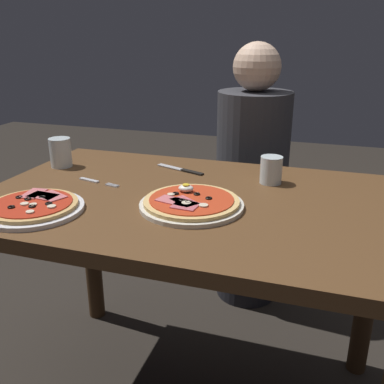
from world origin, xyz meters
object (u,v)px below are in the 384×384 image
at_px(pizza_across_left, 33,207).
at_px(diner_person, 251,185).
at_px(water_glass_far, 271,172).
at_px(water_glass_near, 61,154).
at_px(dining_table, 191,235).
at_px(knife, 183,170).
at_px(pizza_foreground, 191,203).
at_px(fork, 96,182).

distance_m(pizza_across_left, diner_person, 1.06).
bearing_deg(water_glass_far, water_glass_near, -176.35).
height_order(dining_table, water_glass_far, water_glass_far).
xyz_separation_m(dining_table, knife, (-0.10, 0.23, 0.13)).
relative_size(water_glass_far, diner_person, 0.07).
xyz_separation_m(water_glass_near, knife, (0.43, 0.08, -0.04)).
bearing_deg(water_glass_far, knife, 173.39).
height_order(dining_table, diner_person, diner_person).
distance_m(dining_table, diner_person, 0.73).
relative_size(pizza_foreground, water_glass_near, 2.80).
height_order(knife, diner_person, diner_person).
distance_m(water_glass_near, fork, 0.24).
height_order(water_glass_near, fork, water_glass_near).
xyz_separation_m(water_glass_near, water_glass_far, (0.74, 0.05, -0.01)).
height_order(pizza_foreground, pizza_across_left, pizza_foreground).
relative_size(dining_table, knife, 6.52).
relative_size(pizza_foreground, pizza_across_left, 1.06).
bearing_deg(fork, pizza_foreground, -16.50).
height_order(pizza_foreground, fork, pizza_foreground).
bearing_deg(water_glass_near, pizza_across_left, -66.63).
bearing_deg(pizza_foreground, knife, 112.70).
bearing_deg(fork, water_glass_near, 149.70).
xyz_separation_m(pizza_across_left, fork, (0.04, 0.26, -0.01)).
bearing_deg(pizza_foreground, fork, 163.50).
xyz_separation_m(pizza_foreground, water_glass_near, (-0.56, 0.22, 0.03)).
relative_size(pizza_foreground, water_glass_far, 3.32).
bearing_deg(dining_table, water_glass_near, 164.36).
relative_size(pizza_across_left, water_glass_near, 2.63).
bearing_deg(pizza_across_left, diner_person, 65.99).
bearing_deg(fork, dining_table, -5.25).
height_order(water_glass_near, water_glass_far, water_glass_near).
bearing_deg(diner_person, pizza_across_left, 65.99).
xyz_separation_m(dining_table, pizza_foreground, (0.03, -0.07, 0.13)).
bearing_deg(knife, water_glass_near, -169.15).
xyz_separation_m(water_glass_far, diner_person, (-0.15, 0.52, -0.24)).
xyz_separation_m(water_glass_far, knife, (-0.31, 0.04, -0.03)).
xyz_separation_m(dining_table, fork, (-0.33, 0.03, 0.12)).
bearing_deg(knife, fork, -138.40).
relative_size(knife, diner_person, 0.16).
xyz_separation_m(knife, diner_person, (0.16, 0.49, -0.20)).
xyz_separation_m(pizza_foreground, water_glass_far, (0.18, 0.27, 0.03)).
xyz_separation_m(fork, knife, (0.23, 0.20, 0.00)).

